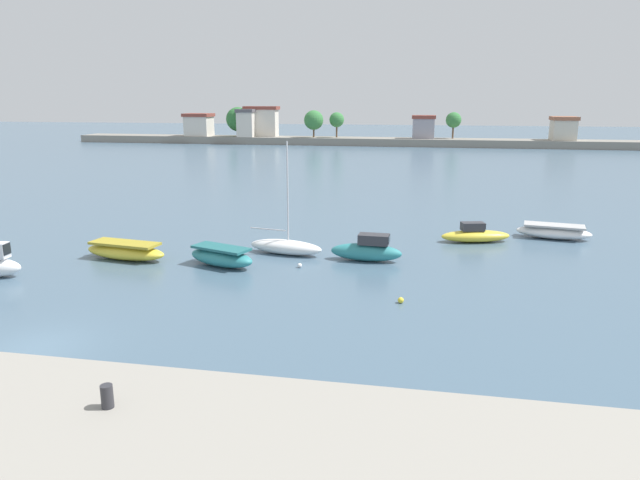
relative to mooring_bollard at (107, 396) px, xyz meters
name	(u,v)px	position (x,y,z in m)	size (l,w,h in m)	color
ground_plane	(35,348)	(-7.17, 6.47, -2.22)	(400.00, 400.00, 0.00)	#476075
mooring_bollard	(107,396)	(0.00, 0.00, 0.00)	(0.32, 0.32, 0.62)	#2D2D33
moored_boat_1	(125,251)	(-10.21, 19.01, -1.70)	(5.61, 2.47, 1.08)	yellow
moored_boat_2	(221,257)	(-3.91, 18.73, -1.66)	(4.68, 3.00, 1.17)	teal
moored_boat_3	(286,246)	(-0.82, 22.00, -1.72)	(5.03, 2.23, 7.10)	white
moored_boat_4	(367,250)	(4.43, 21.42, -1.55)	(4.41, 1.47, 1.67)	teal
moored_boat_5	(475,235)	(11.24, 27.50, -1.73)	(4.99, 2.59, 1.38)	yellow
moored_boat_6	(554,232)	(16.76, 29.55, -1.74)	(5.25, 2.64, 1.00)	white
mooring_buoy_0	(300,265)	(0.70, 19.23, -2.08)	(0.27, 0.27, 0.27)	white
mooring_buoy_1	(401,300)	(6.82, 14.34, -2.07)	(0.29, 0.29, 0.29)	yellow
distant_shoreline	(337,134)	(-11.40, 109.82, 0.06)	(125.25, 6.93, 7.96)	gray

